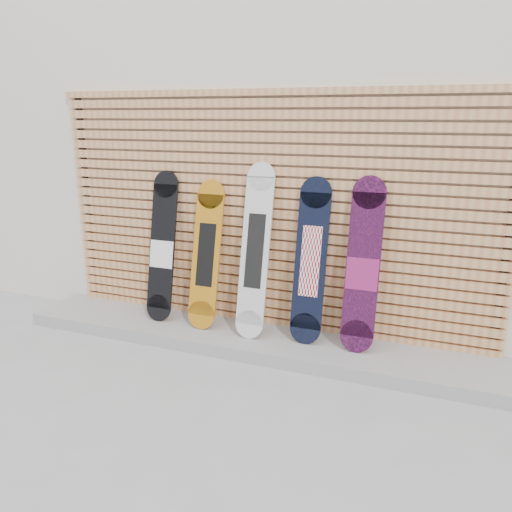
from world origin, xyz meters
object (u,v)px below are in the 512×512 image
object	(u,v)px
snowboard_0	(162,248)
snowboard_4	(363,266)
snowboard_2	(255,251)
snowboard_3	(311,261)
snowboard_1	(206,255)

from	to	relation	value
snowboard_0	snowboard_4	distance (m)	1.93
snowboard_2	snowboard_3	size ratio (longest dim) A/B	1.07
snowboard_3	snowboard_4	bearing A→B (deg)	-0.72
snowboard_1	snowboard_3	distance (m)	1.00
snowboard_2	snowboard_1	bearing A→B (deg)	178.22
snowboard_2	snowboard_4	world-z (taller)	snowboard_2
snowboard_3	snowboard_0	bearing A→B (deg)	-179.62
snowboard_0	snowboard_4	world-z (taller)	snowboard_4
snowboard_1	snowboard_2	bearing A→B (deg)	-1.78
snowboard_2	snowboard_4	bearing A→B (deg)	1.79
snowboard_4	snowboard_3	bearing A→B (deg)	179.28
snowboard_1	snowboard_3	world-z (taller)	snowboard_3
snowboard_3	snowboard_4	distance (m)	0.45
snowboard_1	snowboard_4	size ratio (longest dim) A/B	0.93
snowboard_2	snowboard_4	size ratio (longest dim) A/B	1.05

